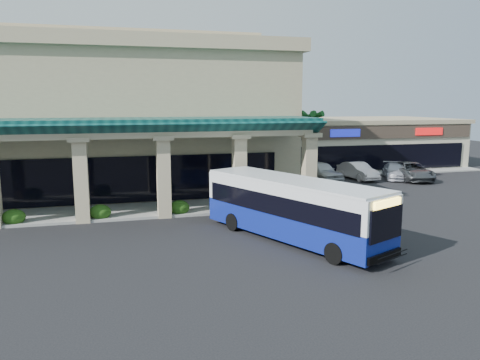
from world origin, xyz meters
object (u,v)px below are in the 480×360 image
object	(u,v)px
pedestrian	(371,212)
car_red	(395,171)
transit_bus	(292,210)
car_silver	(321,171)
car_gray	(411,171)
car_white	(358,171)

from	to	relation	value
pedestrian	car_red	bearing A→B (deg)	-39.64
car_red	transit_bus	bearing A→B (deg)	-111.23
transit_bus	pedestrian	bearing A→B (deg)	-13.36
transit_bus	car_red	world-z (taller)	transit_bus
car_silver	car_gray	world-z (taller)	car_silver
pedestrian	car_gray	distance (m)	17.43
pedestrian	car_white	xyz separation A→B (m)	(7.27, 14.57, -0.14)
transit_bus	car_red	size ratio (longest dim) A/B	2.34
pedestrian	car_gray	world-z (taller)	pedestrian
car_white	car_gray	xyz separation A→B (m)	(4.24, -1.48, 0.03)
car_gray	pedestrian	bearing A→B (deg)	-119.96
transit_bus	car_silver	distance (m)	17.70
car_gray	car_white	bearing A→B (deg)	172.12
transit_bus	car_silver	xyz separation A→B (m)	(8.59, 15.46, -0.66)
pedestrian	car_gray	size ratio (longest dim) A/B	0.32
transit_bus	car_white	bearing A→B (deg)	27.24
pedestrian	car_gray	bearing A→B (deg)	-43.82
car_silver	pedestrian	bearing A→B (deg)	-111.84
transit_bus	car_white	world-z (taller)	transit_bus
transit_bus	pedestrian	xyz separation A→B (m)	(4.88, 0.98, -0.62)
car_silver	car_white	xyz separation A→B (m)	(3.56, 0.09, -0.11)
car_white	pedestrian	bearing A→B (deg)	-122.44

